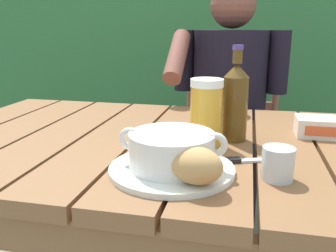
{
  "coord_description": "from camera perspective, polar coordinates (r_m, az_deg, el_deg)",
  "views": [
    {
      "loc": [
        0.2,
        -0.91,
        1.05
      ],
      "look_at": [
        0.03,
        -0.12,
        0.83
      ],
      "focal_mm": 38.6,
      "sensor_mm": 36.0,
      "label": 1
    }
  ],
  "objects": [
    {
      "name": "serving_plate",
      "position": [
        0.75,
        0.59,
        -6.8
      ],
      "size": [
        0.26,
        0.26,
        0.01
      ],
      "color": "white",
      "rests_on": "dining_table"
    },
    {
      "name": "table_knife",
      "position": [
        0.82,
        11.13,
        -5.33
      ],
      "size": [
        0.15,
        0.06,
        0.01
      ],
      "color": "silver",
      "rests_on": "dining_table"
    },
    {
      "name": "bread_roll",
      "position": [
        0.67,
        4.39,
        -6.19
      ],
      "size": [
        0.12,
        0.11,
        0.07
      ],
      "color": "tan",
      "rests_on": "serving_plate"
    },
    {
      "name": "hedge_backdrop",
      "position": [
        2.67,
        11.81,
        15.22
      ],
      "size": [
        3.81,
        0.91,
        2.25
      ],
      "color": "#2F6839",
      "rests_on": "ground_plane"
    },
    {
      "name": "soup_bowl",
      "position": [
        0.74,
        0.6,
        -3.66
      ],
      "size": [
        0.23,
        0.18,
        0.08
      ],
      "color": "white",
      "rests_on": "serving_plate"
    },
    {
      "name": "person_eating",
      "position": [
        1.59,
        9.38,
        3.66
      ],
      "size": [
        0.48,
        0.47,
        1.25
      ],
      "color": "black",
      "rests_on": "ground_plane"
    },
    {
      "name": "beer_glass",
      "position": [
        0.9,
        6.05,
        2.13
      ],
      "size": [
        0.08,
        0.08,
        0.17
      ],
      "color": "gold",
      "rests_on": "dining_table"
    },
    {
      "name": "chair_near_diner",
      "position": [
        1.84,
        9.52,
        -2.3
      ],
      "size": [
        0.48,
        0.42,
        1.01
      ],
      "color": "brown",
      "rests_on": "ground_plane"
    },
    {
      "name": "water_glass_small",
      "position": [
        0.74,
        16.95,
        -5.69
      ],
      "size": [
        0.06,
        0.06,
        0.07
      ],
      "color": "silver",
      "rests_on": "dining_table"
    },
    {
      "name": "beer_bottle",
      "position": [
        0.95,
        10.59,
        3.89
      ],
      "size": [
        0.07,
        0.07,
        0.25
      ],
      "color": "#563B14",
      "rests_on": "dining_table"
    },
    {
      "name": "butter_tub",
      "position": [
        1.07,
        22.72,
        -0.13
      ],
      "size": [
        0.12,
        0.09,
        0.05
      ],
      "color": "white",
      "rests_on": "dining_table"
    },
    {
      "name": "diner_bowl",
      "position": [
        1.25,
        8.65,
        2.98
      ],
      "size": [
        0.15,
        0.15,
        0.05
      ],
      "color": "white",
      "rests_on": "dining_table"
    },
    {
      "name": "dining_table",
      "position": [
        1.01,
        -0.15,
        -7.2
      ],
      "size": [
        1.37,
        0.82,
        0.76
      ],
      "color": "brown",
      "rests_on": "ground_plane"
    }
  ]
}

